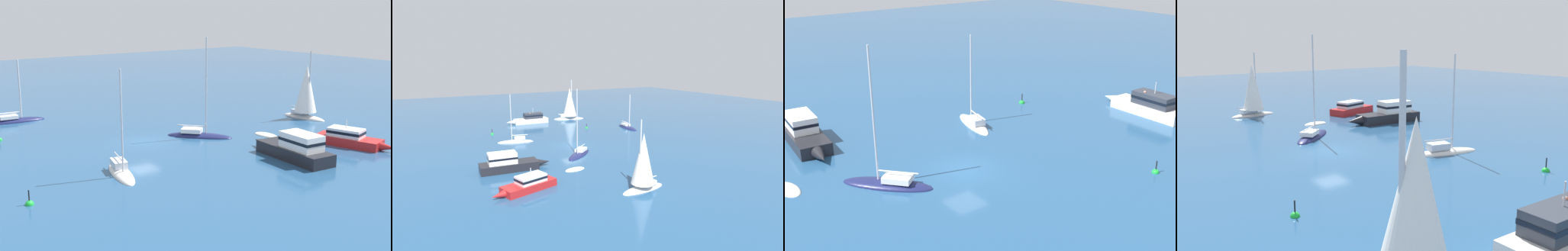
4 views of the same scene
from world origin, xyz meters
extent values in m
plane|color=navy|center=(0.00, 0.00, 0.00)|extent=(160.00, 160.00, 0.00)
cube|color=black|center=(-11.47, -6.98, 0.49)|extent=(6.88, 2.86, 0.97)
cone|color=black|center=(-7.34, -7.31, 0.49)|extent=(1.75, 1.10, 0.97)
cube|color=white|center=(-12.23, -6.92, 1.60)|extent=(3.36, 2.12, 1.25)
cube|color=black|center=(-12.23, -6.92, 1.66)|extent=(3.41, 2.16, 0.24)
cube|color=silver|center=(0.62, 20.14, 0.48)|extent=(6.87, 2.38, 0.96)
cone|color=silver|center=(-3.59, 20.27, 0.48)|extent=(1.73, 1.01, 0.96)
cube|color=#2D333D|center=(1.11, 20.13, 1.52)|extent=(3.71, 1.85, 1.12)
cube|color=black|center=(1.11, 20.13, 1.58)|extent=(3.75, 1.89, 0.24)
cylinder|color=silver|center=(1.11, 20.13, 2.60)|extent=(0.08, 0.08, 1.05)
cylinder|color=blue|center=(0.34, 19.76, 1.47)|extent=(0.32, 0.32, 1.01)
sphere|color=tan|center=(0.34, 19.76, 2.09)|extent=(0.24, 0.24, 0.24)
ellipsoid|color=#191E4C|center=(-1.30, -5.22, 0.00)|extent=(5.70, 5.28, 0.74)
cube|color=white|center=(-0.75, -4.74, 0.56)|extent=(2.15, 2.09, 0.39)
cylinder|color=silver|center=(-1.76, -5.63, 4.74)|extent=(0.13, 0.13, 8.75)
cylinder|color=silver|center=(-0.73, -4.72, 1.01)|extent=(2.14, 1.88, 0.10)
ellipsoid|color=silver|center=(-4.58, -10.53, 0.00)|extent=(2.69, 1.51, 0.44)
ellipsoid|color=silver|center=(-6.86, 5.92, 0.00)|extent=(5.69, 2.68, 0.76)
cube|color=silver|center=(-6.22, 5.76, 0.63)|extent=(1.84, 1.33, 0.50)
cylinder|color=silver|center=(-7.39, 6.06, 4.01)|extent=(0.13, 0.13, 7.26)
cylinder|color=silver|center=(-6.19, 5.75, 1.13)|extent=(2.43, 0.71, 0.10)
sphere|color=green|center=(-8.82, 13.28, 0.00)|extent=(0.55, 0.55, 0.55)
cylinder|color=black|center=(-8.82, 13.28, 0.61)|extent=(0.08, 0.08, 0.66)
sphere|color=green|center=(8.19, 10.12, 0.00)|extent=(0.50, 0.50, 0.50)
cylinder|color=black|center=(8.19, 10.12, 0.56)|extent=(0.08, 0.08, 0.61)
camera|label=1|loc=(-39.02, 22.87, 11.84)|focal=48.25mm
camera|label=2|loc=(-21.39, -44.45, 12.93)|focal=30.66mm
camera|label=3|loc=(24.92, -17.90, 14.80)|focal=45.40mm
camera|label=4|loc=(17.38, 28.97, 8.76)|focal=40.23mm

